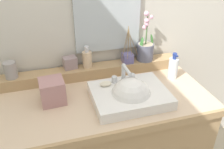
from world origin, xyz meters
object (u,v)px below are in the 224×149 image
object	(u,v)px
soap_bar	(106,84)
potted_plant	(145,48)
trinket_box	(70,63)
tumbler_cup	(10,70)
reed_diffuser	(127,57)
soap_dispenser	(87,59)
tissue_box	(52,91)
lotion_bottle	(173,68)
sink_basin	(130,96)

from	to	relation	value
soap_bar	potted_plant	world-z (taller)	potted_plant
trinket_box	tumbler_cup	bearing A→B (deg)	175.31
potted_plant	reed_diffuser	size ratio (longest dim) A/B	1.34
soap_dispenser	tissue_box	size ratio (longest dim) A/B	1.05
potted_plant	lotion_bottle	distance (m)	0.22
soap_dispenser	tumbler_cup	xyz separation A→B (m)	(-0.46, -0.01, -0.01)
tissue_box	tumbler_cup	bearing A→B (deg)	135.75
trinket_box	lotion_bottle	bearing A→B (deg)	-24.73
reed_diffuser	tissue_box	distance (m)	0.55
soap_dispenser	tissue_box	world-z (taller)	soap_dispenser
tumbler_cup	reed_diffuser	distance (m)	0.73
soap_bar	tissue_box	world-z (taller)	tissue_box
reed_diffuser	tissue_box	size ratio (longest dim) A/B	1.85
potted_plant	lotion_bottle	bearing A→B (deg)	-53.12
tumbler_cup	reed_diffuser	bearing A→B (deg)	-0.22
reed_diffuser	tissue_box	world-z (taller)	reed_diffuser
potted_plant	soap_dispenser	world-z (taller)	potted_plant
potted_plant	tumbler_cup	size ratio (longest dim) A/B	3.33
sink_basin	lotion_bottle	distance (m)	0.39
lotion_bottle	sink_basin	bearing A→B (deg)	-155.07
soap_bar	reed_diffuser	distance (m)	0.31
sink_basin	soap_bar	size ratio (longest dim) A/B	5.95
lotion_bottle	trinket_box	bearing A→B (deg)	163.53
soap_bar	reed_diffuser	world-z (taller)	reed_diffuser
tumbler_cup	trinket_box	xyz separation A→B (m)	(0.35, 0.02, -0.01)
sink_basin	tissue_box	bearing A→B (deg)	164.65
tumbler_cup	trinket_box	world-z (taller)	tumbler_cup
soap_bar	trinket_box	xyz separation A→B (m)	(-0.16, 0.25, 0.04)
trinket_box	sink_basin	bearing A→B (deg)	-59.52
sink_basin	soap_dispenser	distance (m)	0.39
tissue_box	sink_basin	bearing A→B (deg)	-15.35
soap_dispenser	lotion_bottle	bearing A→B (deg)	-18.26
lotion_bottle	tissue_box	size ratio (longest dim) A/B	1.29
soap_dispenser	potted_plant	bearing A→B (deg)	-0.67
soap_bar	tissue_box	bearing A→B (deg)	177.18
soap_bar	soap_dispenser	size ratio (longest dim) A/B	0.50
soap_bar	trinket_box	world-z (taller)	trinket_box
sink_basin	trinket_box	distance (m)	0.45
sink_basin	lotion_bottle	size ratio (longest dim) A/B	2.39
tumbler_cup	tissue_box	world-z (taller)	tumbler_cup
reed_diffuser	trinket_box	xyz separation A→B (m)	(-0.38, 0.02, 0.00)
soap_bar	reed_diffuser	size ratio (longest dim) A/B	0.28
tissue_box	lotion_bottle	bearing A→B (deg)	3.71
trinket_box	tissue_box	distance (m)	0.27
tissue_box	soap_bar	bearing A→B (deg)	-2.82
tumbler_cup	reed_diffuser	world-z (taller)	reed_diffuser
tumbler_cup	reed_diffuser	size ratio (longest dim) A/B	0.40
soap_bar	sink_basin	bearing A→B (deg)	-40.60
sink_basin	reed_diffuser	world-z (taller)	reed_diffuser
potted_plant	trinket_box	distance (m)	0.50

